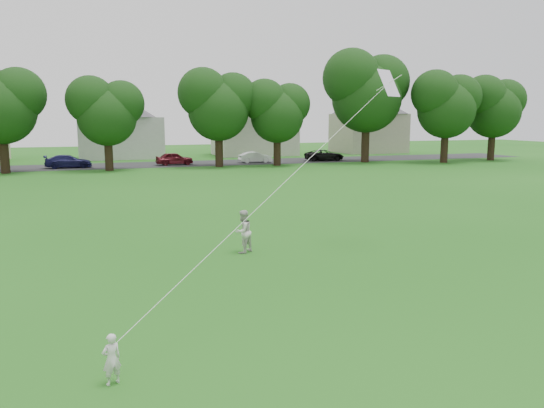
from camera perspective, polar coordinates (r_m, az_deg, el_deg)
name	(u,v)px	position (r m, az deg, el deg)	size (l,w,h in m)	color
ground	(258,315)	(12.81, -1.56, -11.85)	(160.00, 160.00, 0.00)	#1B5B14
street	(128,165)	(53.71, -15.24, 4.03)	(90.00, 7.00, 0.01)	#2D2D30
toddler	(112,359)	(10.00, -16.87, -15.67)	(0.34, 0.22, 0.93)	silver
older_boy	(243,232)	(18.25, -3.14, -2.98)	(0.72, 0.56, 1.49)	silver
kite	(297,171)	(13.87, 2.66, 3.58)	(5.51, 4.18, 13.37)	white
tree_row	(181,96)	(48.53, -9.81, 11.37)	(80.41, 10.07, 11.84)	black
parked_cars	(94,161)	(52.55, -18.61, 4.42)	(54.84, 2.19, 1.24)	black
house_row	(112,115)	(63.45, -16.84, 9.11)	(77.04, 14.15, 9.88)	white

